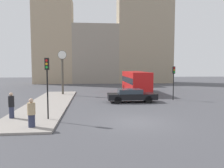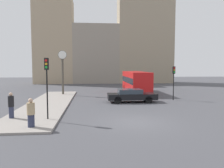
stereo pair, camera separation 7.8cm
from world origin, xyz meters
TOP-DOWN VIEW (x-y plane):
  - ground_plane at (0.00, 0.00)m, footprint 120.00×120.00m
  - sidewalk_corner at (-6.77, 7.29)m, footprint 3.81×18.58m
  - building_row at (0.48, 33.67)m, footprint 28.97×5.00m
  - sedan_car at (1.13, 7.75)m, footprint 4.79×1.76m
  - bus_distant at (3.05, 15.10)m, footprint 2.36×8.58m
  - traffic_light_near at (-5.59, 0.90)m, footprint 0.26×0.24m
  - traffic_light_far at (5.77, 8.76)m, footprint 0.26×0.24m
  - street_clock at (-6.29, 13.88)m, footprint 1.06×0.32m
  - pedestrian_black_jacket at (-8.01, 1.37)m, footprint 0.37×0.37m
  - pedestrian_tan_coat at (-6.13, -0.95)m, footprint 0.43×0.43m

SIDE VIEW (x-z plane):
  - ground_plane at x=0.00m, z-range 0.00..0.00m
  - sidewalk_corner at x=-6.77m, z-range 0.00..0.12m
  - sedan_car at x=1.13m, z-range 0.03..1.32m
  - pedestrian_tan_coat at x=-6.13m, z-range 0.10..1.72m
  - pedestrian_black_jacket at x=-8.01m, z-range 0.12..1.81m
  - bus_distant at x=3.05m, z-range 0.20..3.02m
  - traffic_light_far at x=5.77m, z-range 0.77..4.29m
  - traffic_light_near at x=-5.59m, z-range 0.96..4.88m
  - street_clock at x=-6.29m, z-range 0.35..5.68m
  - building_row at x=0.48m, z-range -1.00..17.61m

